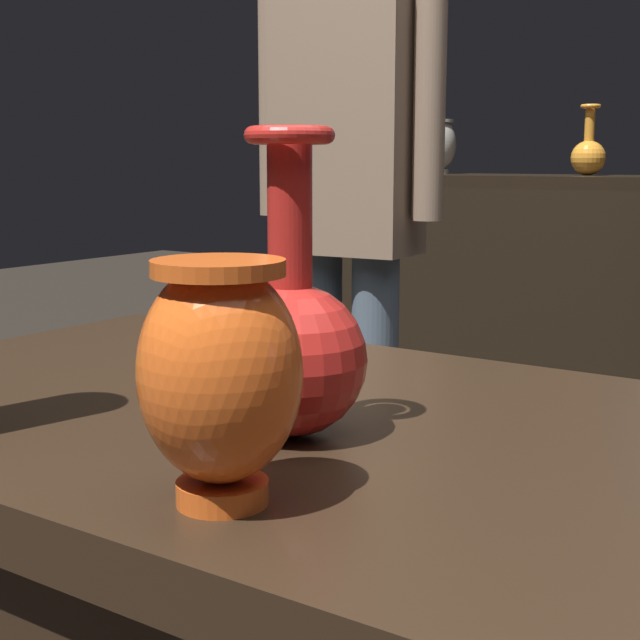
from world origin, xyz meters
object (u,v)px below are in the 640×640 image
vase_centerpiece (291,342)px  shelf_vase_left (588,154)px  shelf_vase_far_left (441,144)px  visitor_near_left (347,182)px  vase_left_accent (220,373)px

vase_centerpiece → shelf_vase_left: (-0.50, 2.30, 0.17)m
vase_centerpiece → shelf_vase_left: shelf_vase_left is taller
vase_centerpiece → shelf_vase_far_left: bearing=114.0°
vase_centerpiece → shelf_vase_left: 2.36m
visitor_near_left → shelf_vase_left: bearing=-102.9°
vase_left_accent → visitor_near_left: visitor_near_left is taller
vase_left_accent → shelf_vase_far_left: bearing=113.7°
shelf_vase_left → visitor_near_left: visitor_near_left is taller
shelf_vase_far_left → visitor_near_left: bearing=-73.2°
vase_left_accent → visitor_near_left: (-0.74, 1.32, 0.09)m
shelf_vase_left → visitor_near_left: size_ratio=0.13×
vase_centerpiece → vase_left_accent: bearing=-70.4°
shelf_vase_far_left → vase_centerpiece: bearing=-66.0°
vase_left_accent → shelf_vase_left: shelf_vase_left is taller
shelf_vase_left → visitor_near_left: bearing=-98.8°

